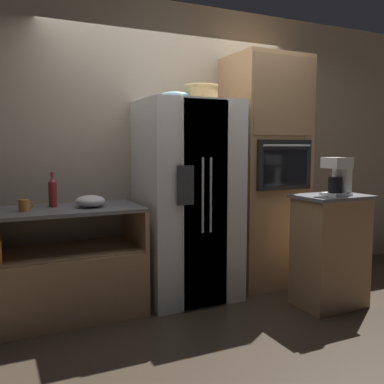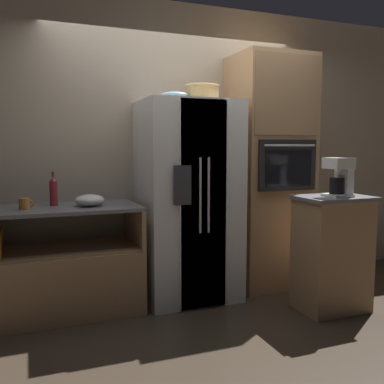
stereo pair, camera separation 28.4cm
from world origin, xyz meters
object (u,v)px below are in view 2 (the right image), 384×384
(wall_oven, at_px, (269,172))
(refrigerator, at_px, (189,201))
(bottle_tall, at_px, (54,191))
(coffee_maker, at_px, (340,176))
(fruit_bowl, at_px, (175,96))
(wicker_basket, at_px, (202,92))
(mixing_bowl, at_px, (90,200))
(mug, at_px, (25,204))

(wall_oven, bearing_deg, refrigerator, -176.65)
(bottle_tall, bearing_deg, coffee_maker, -22.22)
(wall_oven, height_order, fruit_bowl, wall_oven)
(wicker_basket, bearing_deg, wall_oven, 5.98)
(wicker_basket, height_order, bottle_tall, wicker_basket)
(wall_oven, height_order, bottle_tall, wall_oven)
(wall_oven, height_order, mixing_bowl, wall_oven)
(wicker_basket, relative_size, mug, 2.75)
(wicker_basket, height_order, coffee_maker, wicker_basket)
(bottle_tall, relative_size, mixing_bowl, 1.19)
(fruit_bowl, relative_size, mixing_bowl, 1.08)
(wall_oven, xyz_separation_m, coffee_maker, (0.17, -0.84, 0.02))
(refrigerator, distance_m, bottle_tall, 1.20)
(bottle_tall, bearing_deg, wall_oven, -2.09)
(wall_oven, relative_size, wicker_basket, 7.29)
(fruit_bowl, relative_size, mug, 2.29)
(coffee_maker, bearing_deg, fruit_bowl, 147.63)
(wall_oven, height_order, wicker_basket, wall_oven)
(bottle_tall, xyz_separation_m, mug, (-0.23, -0.15, -0.08))
(mug, distance_m, coffee_maker, 2.60)
(wall_oven, bearing_deg, wicker_basket, -174.02)
(refrigerator, bearing_deg, wicker_basket, -13.06)
(refrigerator, height_order, wicker_basket, wicker_basket)
(fruit_bowl, distance_m, mug, 1.56)
(mug, xyz_separation_m, coffee_maker, (2.47, -0.77, 0.21))
(wall_oven, bearing_deg, coffee_maker, -78.29)
(wicker_basket, distance_m, coffee_maker, 1.41)
(fruit_bowl, relative_size, bottle_tall, 0.91)
(mug, distance_m, mixing_bowl, 0.51)
(coffee_maker, bearing_deg, mixing_bowl, 158.34)
(mug, bearing_deg, wicker_basket, -0.24)
(mug, bearing_deg, mixing_bowl, 1.31)
(wall_oven, bearing_deg, bottle_tall, 177.91)
(bottle_tall, height_order, mug, bottle_tall)
(fruit_bowl, height_order, bottle_tall, fruit_bowl)
(wicker_basket, relative_size, mixing_bowl, 1.30)
(wicker_basket, relative_size, bottle_tall, 1.09)
(mixing_bowl, xyz_separation_m, coffee_maker, (1.96, -0.78, 0.21))
(wicker_basket, distance_m, mug, 1.80)
(refrigerator, xyz_separation_m, coffee_maker, (1.06, -0.79, 0.26))
(refrigerator, relative_size, bottle_tall, 6.29)
(refrigerator, bearing_deg, fruit_bowl, -168.85)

